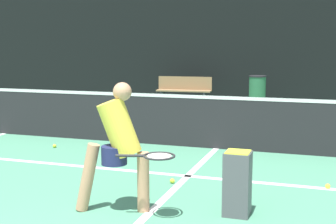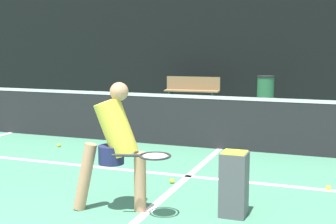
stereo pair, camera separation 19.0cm
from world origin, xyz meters
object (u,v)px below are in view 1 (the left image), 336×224
object	(u,v)px
courtside_bench	(184,90)
parked_car	(185,75)
player_practicing	(118,143)
trash_bin	(257,92)
ball_hopper	(237,182)

from	to	relation	value
courtside_bench	parked_car	world-z (taller)	parked_car
player_practicing	trash_bin	xyz separation A→B (m)	(0.32, 8.93, -0.30)
courtside_bench	trash_bin	distance (m)	2.26
courtside_bench	parked_car	distance (m)	4.99
courtside_bench	player_practicing	bearing A→B (deg)	-82.13
courtside_bench	trash_bin	xyz separation A→B (m)	(2.25, -0.19, 0.01)
player_practicing	courtside_bench	distance (m)	9.33
ball_hopper	courtside_bench	bearing A→B (deg)	109.93
ball_hopper	parked_car	bearing A→B (deg)	108.64
player_practicing	ball_hopper	world-z (taller)	player_practicing
trash_bin	player_practicing	bearing A→B (deg)	-92.05
trash_bin	parked_car	distance (m)	6.17
player_practicing	ball_hopper	size ratio (longest dim) A/B	2.04
player_practicing	courtside_bench	bearing A→B (deg)	85.50
ball_hopper	courtside_bench	distance (m)	9.38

